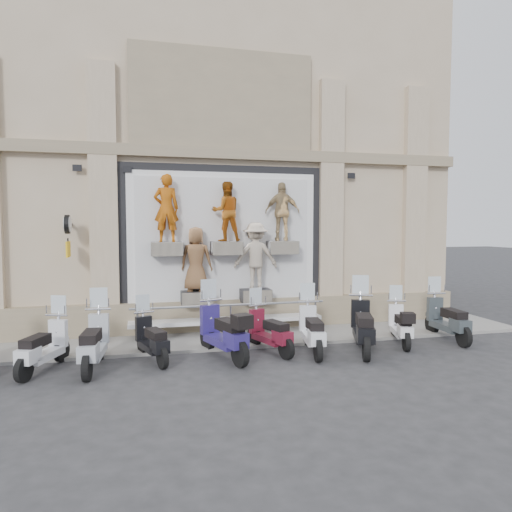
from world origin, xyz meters
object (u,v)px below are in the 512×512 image
object	(u,v)px
scooter_c	(94,331)
scooter_d	(152,330)
scooter_h	(363,315)
scooter_i	(401,316)
scooter_e	(223,320)
clock_sign_bracket	(68,230)
scooter_j	(447,310)
scooter_b	(43,336)
scooter_f	(269,322)
scooter_g	(312,320)
guard_rail	(231,322)

from	to	relation	value
scooter_c	scooter_d	world-z (taller)	scooter_c
scooter_h	scooter_i	distance (m)	1.26
scooter_e	scooter_h	xyz separation A→B (m)	(3.24, -0.25, 0.01)
clock_sign_bracket	scooter_d	size ratio (longest dim) A/B	0.60
scooter_c	scooter_h	world-z (taller)	scooter_h
scooter_d	scooter_j	xyz separation A→B (m)	(7.34, 0.05, 0.09)
scooter_c	scooter_j	world-z (taller)	scooter_c
scooter_b	scooter_f	size ratio (longest dim) A/B	1.01
scooter_f	scooter_g	distance (m)	0.98
scooter_e	scooter_h	bearing A→B (deg)	-22.75
scooter_d	scooter_c	bearing A→B (deg)	175.98
scooter_d	scooter_i	distance (m)	5.96
guard_rail	scooter_i	distance (m)	4.22
scooter_d	scooter_g	distance (m)	3.59
guard_rail	scooter_h	bearing A→B (deg)	-32.96
scooter_c	scooter_i	distance (m)	7.11
scooter_c	scooter_d	bearing A→B (deg)	19.47
scooter_e	scooter_j	size ratio (longest dim) A/B	1.08
scooter_b	scooter_i	xyz separation A→B (m)	(8.07, 0.15, -0.03)
scooter_e	clock_sign_bracket	bearing A→B (deg)	131.38
scooter_f	scooter_b	bearing A→B (deg)	163.48
guard_rail	scooter_d	bearing A→B (deg)	-144.94
scooter_h	guard_rail	bearing A→B (deg)	168.33
scooter_c	scooter_j	distance (m)	8.49
scooter_h	scooter_d	bearing A→B (deg)	-163.50
scooter_d	scooter_g	bearing A→B (deg)	-22.47
scooter_i	scooter_j	xyz separation A→B (m)	(1.38, 0.08, 0.08)
scooter_c	clock_sign_bracket	bearing A→B (deg)	114.09
scooter_b	scooter_d	distance (m)	2.12
guard_rail	scooter_e	world-z (taller)	scooter_e
scooter_g	scooter_j	distance (m)	3.77
clock_sign_bracket	scooter_b	distance (m)	2.92
scooter_g	scooter_h	world-z (taller)	scooter_h
scooter_b	scooter_g	world-z (taller)	scooter_g
clock_sign_bracket	scooter_g	distance (m)	6.22
scooter_g	scooter_j	xyz separation A→B (m)	(3.76, 0.27, 0.01)
scooter_d	scooter_i	world-z (taller)	scooter_i
clock_sign_bracket	scooter_d	world-z (taller)	clock_sign_bracket
guard_rail	scooter_i	size ratio (longest dim) A/B	2.94
guard_rail	scooter_b	world-z (taller)	scooter_b
scooter_d	scooter_h	xyz separation A→B (m)	(4.76, -0.40, 0.17)
scooter_f	scooter_j	world-z (taller)	scooter_j
guard_rail	scooter_c	bearing A→B (deg)	-151.54
guard_rail	clock_sign_bracket	size ratio (longest dim) A/B	4.96
scooter_e	scooter_j	xyz separation A→B (m)	(5.82, 0.19, -0.06)
scooter_c	scooter_h	xyz separation A→B (m)	(5.91, -0.10, 0.06)
scooter_b	scooter_f	distance (m)	4.76
guard_rail	scooter_b	distance (m)	4.40
guard_rail	clock_sign_bracket	bearing A→B (deg)	173.16
clock_sign_bracket	scooter_d	xyz separation A→B (m)	(1.91, -1.87, -2.11)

